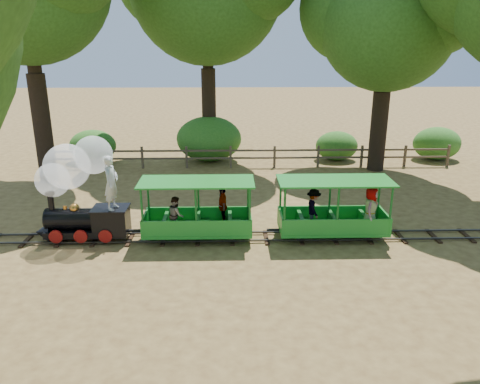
{
  "coord_description": "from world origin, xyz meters",
  "views": [
    {
      "loc": [
        -1.09,
        -12.67,
        5.63
      ],
      "look_at": [
        -0.76,
        0.5,
        1.29
      ],
      "focal_mm": 35.0,
      "sensor_mm": 36.0,
      "label": 1
    }
  ],
  "objects_px": {
    "carriage_front": "(198,216)",
    "fence": "(253,155)",
    "carriage_rear": "(336,214)",
    "locomotive": "(77,182)"
  },
  "relations": [
    {
      "from": "locomotive",
      "to": "fence",
      "type": "bearing_deg",
      "value": 55.81
    },
    {
      "from": "locomotive",
      "to": "carriage_rear",
      "type": "bearing_deg",
      "value": -0.75
    },
    {
      "from": "carriage_front",
      "to": "carriage_rear",
      "type": "bearing_deg",
      "value": -0.54
    },
    {
      "from": "carriage_front",
      "to": "carriage_rear",
      "type": "relative_size",
      "value": 1.0
    },
    {
      "from": "locomotive",
      "to": "carriage_rear",
      "type": "height_order",
      "value": "locomotive"
    },
    {
      "from": "locomotive",
      "to": "carriage_front",
      "type": "bearing_deg",
      "value": -1.0
    },
    {
      "from": "carriage_front",
      "to": "carriage_rear",
      "type": "distance_m",
      "value": 4.01
    },
    {
      "from": "carriage_front",
      "to": "fence",
      "type": "bearing_deg",
      "value": 76.06
    },
    {
      "from": "locomotive",
      "to": "carriage_rear",
      "type": "distance_m",
      "value": 7.48
    },
    {
      "from": "fence",
      "to": "carriage_rear",
      "type": "bearing_deg",
      "value": -75.84
    }
  ]
}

